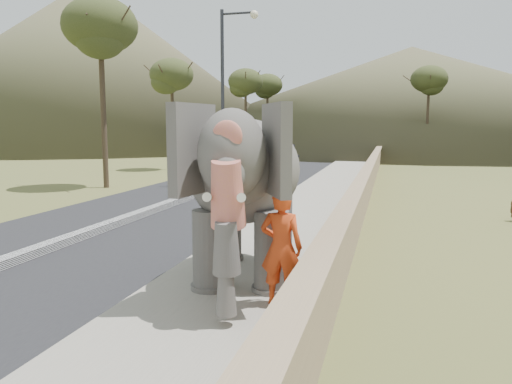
% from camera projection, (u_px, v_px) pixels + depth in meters
% --- Properties ---
extents(ground, '(160.00, 160.00, 0.00)m').
position_uv_depth(ground, '(218.00, 313.00, 7.74)').
color(ground, olive).
rests_on(ground, ground).
extents(road, '(7.00, 120.00, 0.03)m').
position_uv_depth(road, '(180.00, 202.00, 18.59)').
color(road, black).
rests_on(road, ground).
extents(median, '(0.35, 120.00, 0.22)m').
position_uv_depth(median, '(180.00, 200.00, 18.58)').
color(median, black).
rests_on(median, ground).
extents(walkway, '(3.00, 120.00, 0.15)m').
position_uv_depth(walkway, '(314.00, 207.00, 17.29)').
color(walkway, '#9E9687').
rests_on(walkway, ground).
extents(parapet, '(0.30, 120.00, 1.10)m').
position_uv_depth(parapet, '(363.00, 195.00, 16.81)').
color(parapet, tan).
rests_on(parapet, ground).
extents(lamppost, '(1.76, 0.36, 8.00)m').
position_uv_depth(lamppost, '(229.00, 81.00, 22.62)').
color(lamppost, '#2D2D32').
rests_on(lamppost, ground).
extents(signboard, '(0.60, 0.08, 2.40)m').
position_uv_depth(signboard, '(230.00, 152.00, 22.57)').
color(signboard, '#2D2D33').
rests_on(signboard, ground).
extents(hill_left, '(60.00, 60.00, 22.00)m').
position_uv_depth(hill_left, '(89.00, 65.00, 68.68)').
color(hill_left, brown).
rests_on(hill_left, ground).
extents(hill_far, '(80.00, 80.00, 14.00)m').
position_uv_depth(hill_far, '(410.00, 96.00, 72.48)').
color(hill_far, brown).
rests_on(hill_far, ground).
extents(elephant_and_man, '(2.73, 4.43, 3.01)m').
position_uv_depth(elephant_and_man, '(247.00, 194.00, 9.07)').
color(elephant_and_man, '#635E59').
rests_on(elephant_and_man, ground).
extents(motorcyclist, '(1.56, 1.72, 1.77)m').
position_uv_depth(motorcyclist, '(287.00, 163.00, 29.14)').
color(motorcyclist, maroon).
rests_on(motorcyclist, ground).
extents(trees, '(48.90, 45.46, 8.72)m').
position_uv_depth(trees, '(380.00, 108.00, 33.31)').
color(trees, '#473828').
rests_on(trees, ground).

